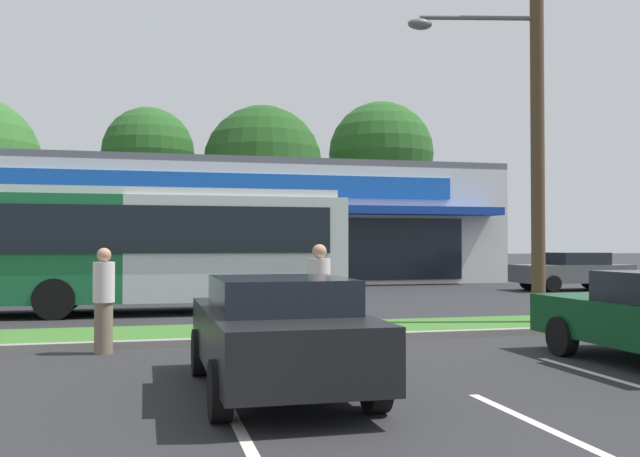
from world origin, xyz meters
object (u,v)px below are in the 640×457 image
(pedestrian_far, at_px, (319,299))
(car_2, at_px, (572,271))
(city_bus, at_px, (99,246))
(pedestrian_near_bench, at_px, (104,300))
(car_0, at_px, (277,331))
(utility_pole, at_px, (531,97))

(pedestrian_far, bearing_deg, car_2, -105.22)
(city_bus, relative_size, car_2, 2.85)
(pedestrian_near_bench, xyz_separation_m, pedestrian_far, (3.49, -0.87, 0.03))
(city_bus, relative_size, pedestrian_far, 7.04)
(pedestrian_near_bench, bearing_deg, car_0, -29.73)
(car_0, bearing_deg, pedestrian_far, -23.45)
(city_bus, xyz_separation_m, car_2, (17.52, 5.48, -1.00))
(city_bus, xyz_separation_m, pedestrian_far, (3.97, -7.78, -0.85))
(pedestrian_near_bench, relative_size, pedestrian_far, 0.97)
(city_bus, xyz_separation_m, car_0, (2.73, -10.63, -1.02))
(utility_pole, distance_m, pedestrian_far, 7.28)
(car_0, distance_m, pedestrian_near_bench, 4.35)
(car_2, xyz_separation_m, pedestrian_far, (-13.55, -13.25, 0.15))
(city_bus, height_order, pedestrian_near_bench, city_bus)
(utility_pole, height_order, pedestrian_near_bench, utility_pole)
(car_0, distance_m, car_2, 21.87)
(utility_pole, relative_size, pedestrian_near_bench, 5.38)
(utility_pole, relative_size, pedestrian_far, 5.20)
(car_0, distance_m, pedestrian_far, 3.12)
(utility_pole, distance_m, pedestrian_near_bench, 9.99)
(utility_pole, bearing_deg, pedestrian_near_bench, -169.50)
(utility_pole, xyz_separation_m, pedestrian_near_bench, (-8.91, -1.65, -4.19))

